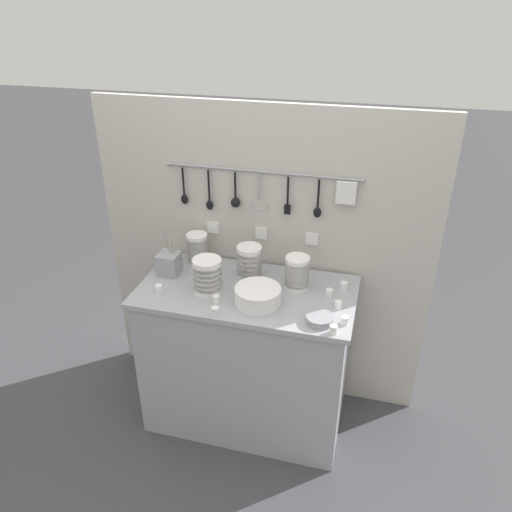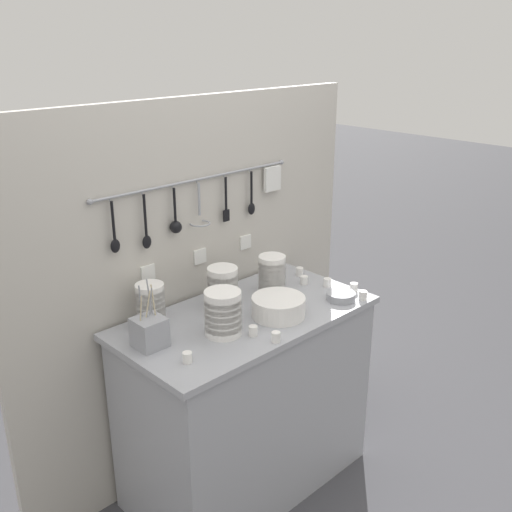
# 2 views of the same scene
# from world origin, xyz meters

# --- Properties ---
(ground_plane) EXTENTS (20.00, 20.00, 0.00)m
(ground_plane) POSITION_xyz_m (0.00, 0.00, 0.00)
(ground_plane) COLOR #424247
(counter) EXTENTS (1.19, 0.62, 0.92)m
(counter) POSITION_xyz_m (0.00, 0.00, 0.46)
(counter) COLOR #9EA0A8
(counter) RESTS_ON ground
(back_wall) EXTENTS (1.99, 0.11, 1.86)m
(back_wall) POSITION_xyz_m (0.00, 0.34, 0.93)
(back_wall) COLOR #BCB7AD
(back_wall) RESTS_ON ground
(bowl_stack_tall_left) EXTENTS (0.16, 0.16, 0.20)m
(bowl_stack_tall_left) POSITION_xyz_m (-0.20, -0.07, 1.02)
(bowl_stack_tall_left) COLOR white
(bowl_stack_tall_left) RESTS_ON counter
(bowl_stack_back_corner) EXTENTS (0.12, 0.12, 0.19)m
(bowl_stack_back_corner) POSITION_xyz_m (-0.36, 0.22, 1.02)
(bowl_stack_back_corner) COLOR white
(bowl_stack_back_corner) RESTS_ON counter
(bowl_stack_wide_centre) EXTENTS (0.14, 0.14, 0.19)m
(bowl_stack_wide_centre) POSITION_xyz_m (-0.02, 0.13, 1.02)
(bowl_stack_wide_centre) COLOR white
(bowl_stack_wide_centre) RESTS_ON counter
(bowl_stack_short_front) EXTENTS (0.13, 0.13, 0.19)m
(bowl_stack_short_front) POSITION_xyz_m (0.26, 0.09, 1.02)
(bowl_stack_short_front) COLOR white
(bowl_stack_short_front) RESTS_ON counter
(plate_stack) EXTENTS (0.24, 0.24, 0.09)m
(plate_stack) POSITION_xyz_m (0.09, -0.11, 0.97)
(plate_stack) COLOR white
(plate_stack) RESTS_ON counter
(steel_mixing_bowl) EXTENTS (0.14, 0.14, 0.04)m
(steel_mixing_bowl) POSITION_xyz_m (0.43, -0.20, 0.94)
(steel_mixing_bowl) COLOR #93969E
(steel_mixing_bowl) RESTS_ON counter
(cutlery_caddy) EXTENTS (0.12, 0.12, 0.28)m
(cutlery_caddy) POSITION_xyz_m (-0.48, 0.06, 0.99)
(cutlery_caddy) COLOR #93969E
(cutlery_caddy) RESTS_ON counter
(cup_by_caddy) EXTENTS (0.04, 0.04, 0.04)m
(cup_by_caddy) POSITION_xyz_m (-0.09, -0.27, 0.95)
(cup_by_caddy) COLOR white
(cup_by_caddy) RESTS_ON counter
(cup_mid_row) EXTENTS (0.04, 0.04, 0.04)m
(cup_mid_row) POSITION_xyz_m (-0.45, -0.15, 0.95)
(cup_mid_row) COLOR white
(cup_mid_row) RESTS_ON counter
(cup_beside_plates) EXTENTS (0.04, 0.04, 0.04)m
(cup_beside_plates) POSITION_xyz_m (0.55, -0.18, 0.95)
(cup_beside_plates) COLOR white
(cup_beside_plates) RESTS_ON counter
(cup_front_left) EXTENTS (0.04, 0.04, 0.04)m
(cup_front_left) POSITION_xyz_m (0.50, -0.06, 0.95)
(cup_front_left) COLOR white
(cup_front_left) RESTS_ON counter
(cup_centre) EXTENTS (0.04, 0.04, 0.04)m
(cup_centre) POSITION_xyz_m (0.44, 0.05, 0.95)
(cup_centre) COLOR white
(cup_centre) RESTS_ON counter
(cup_edge_near) EXTENTS (0.04, 0.04, 0.04)m
(cup_edge_near) POSITION_xyz_m (-0.12, -0.17, 0.95)
(cup_edge_near) COLOR white
(cup_edge_near) RESTS_ON counter
(cup_front_right) EXTENTS (0.04, 0.04, 0.04)m
(cup_front_right) POSITION_xyz_m (0.51, 0.14, 0.95)
(cup_front_right) COLOR white
(cup_front_right) RESTS_ON counter
(cup_back_left) EXTENTS (0.04, 0.04, 0.04)m
(cup_back_left) POSITION_xyz_m (0.51, -0.27, 0.95)
(cup_back_left) COLOR white
(cup_back_left) RESTS_ON counter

